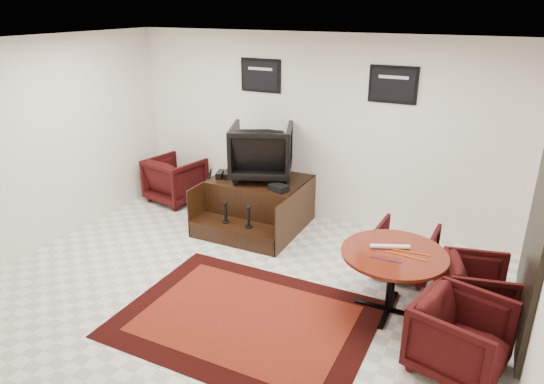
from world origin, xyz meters
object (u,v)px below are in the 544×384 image
at_px(shine_chair, 262,149).
at_px(shine_podium, 258,204).
at_px(meeting_table, 393,260).
at_px(table_chair_corner, 461,334).
at_px(table_chair_back, 405,248).
at_px(armchair_side, 176,177).
at_px(table_chair_window, 479,286).

bearing_deg(shine_chair, shine_podium, 68.86).
bearing_deg(shine_chair, meeting_table, 126.22).
bearing_deg(shine_podium, shine_chair, 90.00).
bearing_deg(table_chair_corner, meeting_table, 64.78).
height_order(shine_podium, table_chair_corner, table_chair_corner).
xyz_separation_m(shine_chair, table_chair_back, (2.30, -0.62, -0.81)).
bearing_deg(shine_podium, meeting_table, -30.04).
relative_size(shine_podium, table_chair_corner, 1.82).
xyz_separation_m(meeting_table, table_chair_back, (-0.03, 0.87, -0.28)).
bearing_deg(meeting_table, shine_podium, 149.96).
distance_m(armchair_side, table_chair_back, 4.07).
distance_m(shine_podium, table_chair_corner, 3.69).
relative_size(shine_chair, table_chair_corner, 1.15).
bearing_deg(table_chair_window, table_chair_corner, 163.01).
bearing_deg(table_chair_window, meeting_table, 99.24).
bearing_deg(armchair_side, shine_chair, -172.36).
distance_m(shine_chair, table_chair_back, 2.52).
bearing_deg(shine_podium, table_chair_back, -11.75).
xyz_separation_m(armchair_side, table_chair_window, (4.89, -1.27, -0.06)).
height_order(meeting_table, table_chair_corner, table_chair_corner).
relative_size(meeting_table, table_chair_window, 1.56).
xyz_separation_m(shine_podium, armchair_side, (-1.70, 0.26, 0.09)).
xyz_separation_m(meeting_table, table_chair_window, (0.86, 0.34, -0.28)).
xyz_separation_m(shine_podium, table_chair_window, (3.19, -1.01, 0.02)).
distance_m(shine_podium, table_chair_back, 2.35).
bearing_deg(table_chair_corner, shine_chair, 69.72).
bearing_deg(armchair_side, table_chair_window, 176.94).
height_order(shine_podium, meeting_table, meeting_table).
xyz_separation_m(meeting_table, table_chair_corner, (0.78, -0.64, -0.25)).
bearing_deg(meeting_table, table_chair_corner, -39.36).
bearing_deg(table_chair_back, shine_podium, -8.89).
bearing_deg(armchair_side, shine_podium, -177.17).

